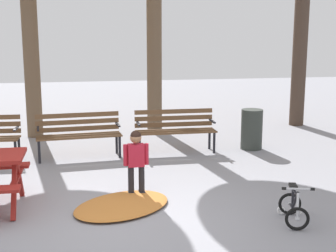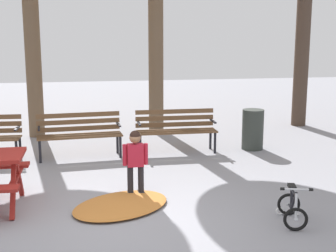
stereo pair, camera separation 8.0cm
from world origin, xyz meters
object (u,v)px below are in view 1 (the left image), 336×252
Objects in this scene: park_bench_right at (175,127)px; kids_bicycle at (294,207)px; trash_bin at (252,129)px; park_bench_left at (79,131)px; child_standing at (136,158)px.

park_bench_right reaches higher than kids_bicycle.
park_bench_right is 1.61m from trash_bin.
park_bench_left and park_bench_right have the same top height.
park_bench_right is 1.63× the size of child_standing.
child_standing is 1.59× the size of kids_bicycle.
park_bench_right is at bearing 100.75° from kids_bicycle.
park_bench_right reaches higher than trash_bin.
park_bench_right is 1.94× the size of trash_bin.
park_bench_left reaches higher than trash_bin.
park_bench_left is 1.97× the size of trash_bin.
park_bench_right is (1.91, 0.07, 0.00)m from park_bench_left.
park_bench_right is 2.59× the size of kids_bicycle.
park_bench_left is at bearing -177.88° from park_bench_right.
trash_bin is at bearing 41.81° from child_standing.
trash_bin reaches higher than kids_bicycle.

